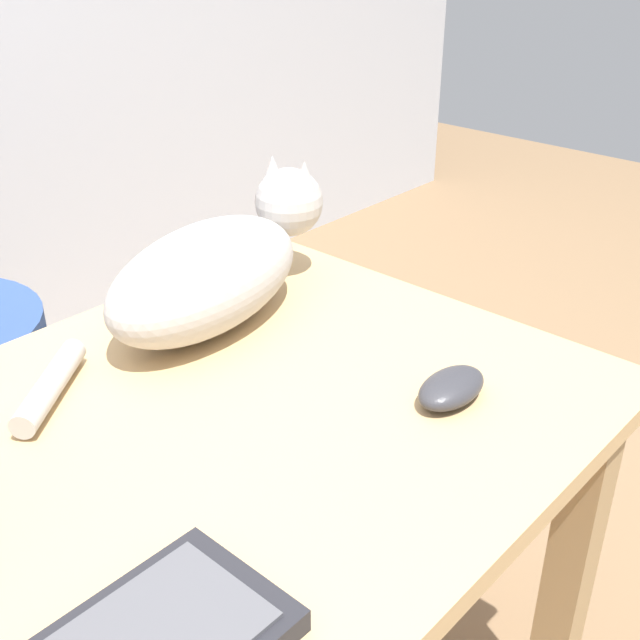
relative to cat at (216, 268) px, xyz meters
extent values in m
cube|color=tan|center=(-0.42, -0.20, -0.10)|extent=(1.42, 0.73, 0.03)
cube|color=tan|center=(0.23, -0.51, -0.45)|extent=(0.06, 0.06, 0.67)
cube|color=tan|center=(0.23, 0.11, -0.45)|extent=(0.06, 0.06, 0.67)
ellipsoid|color=#B2ADA8|center=(-0.02, 0.00, -0.01)|extent=(0.39, 0.24, 0.15)
sphere|color=#B2ADA8|center=(0.19, 0.03, 0.04)|extent=(0.11, 0.11, 0.11)
cone|color=#B2ADA8|center=(0.18, 0.06, 0.09)|extent=(0.04, 0.04, 0.04)
cone|color=#B2ADA8|center=(0.19, 0.00, 0.09)|extent=(0.04, 0.04, 0.04)
cylinder|color=#B2ADA8|center=(-0.29, -0.01, -0.06)|extent=(0.16, 0.14, 0.03)
ellipsoid|color=#333338|center=(0.05, -0.38, -0.06)|extent=(0.11, 0.06, 0.04)
camera|label=1|loc=(-0.67, -0.81, 0.47)|focal=44.37mm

